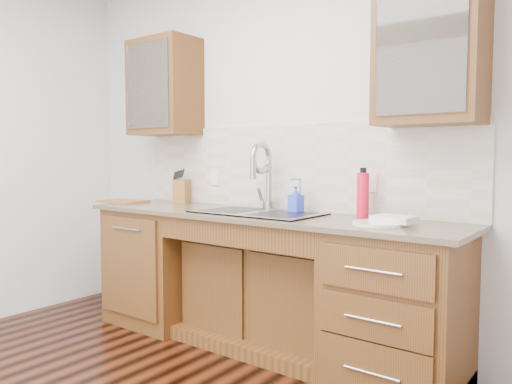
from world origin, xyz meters
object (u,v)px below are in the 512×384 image
Objects in this scene: soap_bottle at (296,200)px; water_bottle at (363,195)px; plate at (378,223)px; cutting_board at (123,201)px; knife_block at (182,191)px.

soap_bottle is 0.46m from water_bottle.
water_bottle is 0.34m from plate.
water_bottle is 0.98× the size of plate.
plate is at bearing -0.24° from cutting_board.
cutting_board is at bearing -173.34° from water_bottle.
water_bottle is 1.59m from knife_block.
plate is 1.51× the size of knife_block.
plate is at bearing -9.77° from soap_bottle.
water_bottle reaches higher than soap_bottle.
water_bottle is at bearing 11.68° from soap_bottle.
cutting_board is (-2.19, 0.01, 0.00)m from plate.
knife_block is at bearing 178.56° from water_bottle.
soap_bottle is 0.96× the size of knife_block.
plate is 0.78× the size of cutting_board.
water_bottle reaches higher than knife_block.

